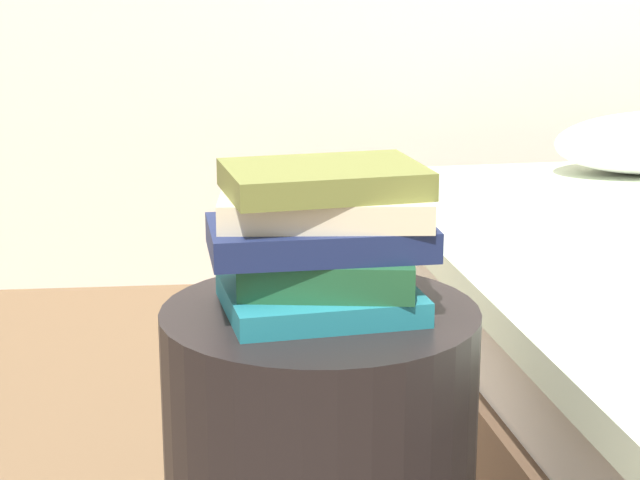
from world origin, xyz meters
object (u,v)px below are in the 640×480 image
object	(u,v)px
book_teal	(321,298)
book_forest	(328,269)
book_olive	(324,179)
book_navy	(319,238)
book_cream	(325,207)

from	to	relation	value
book_teal	book_forest	xyz separation A→B (m)	(0.01, -0.00, 0.04)
book_forest	book_olive	world-z (taller)	book_olive
book_teal	book_forest	bearing A→B (deg)	-19.68
book_teal	book_forest	world-z (taller)	book_forest
book_teal	book_navy	distance (m)	0.08
book_navy	book_cream	distance (m)	0.04
book_teal	book_cream	distance (m)	0.12
book_forest	book_olive	distance (m)	0.12
book_forest	book_cream	size ratio (longest dim) A/B	0.82
book_forest	book_navy	distance (m)	0.05
book_forest	book_cream	bearing A→B (deg)	114.44
book_teal	book_cream	world-z (taller)	book_cream
book_forest	book_olive	bearing A→B (deg)	120.42
book_teal	book_olive	bearing A→B (deg)	51.21
book_forest	book_navy	xyz separation A→B (m)	(-0.01, -0.00, 0.04)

